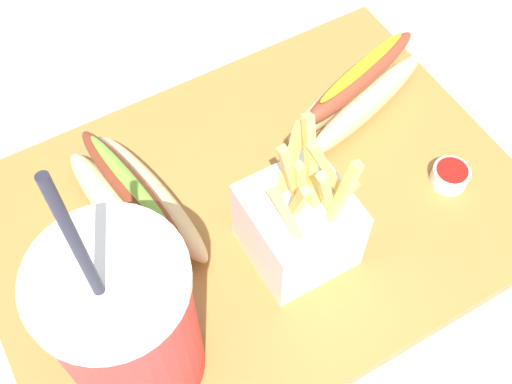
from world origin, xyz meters
TOP-DOWN VIEW (x-y plane):
  - ground_plane at (0.00, 0.00)m, footprint 2.40×2.40m
  - food_tray at (0.00, 0.00)m, footprint 0.48×0.34m
  - soda_cup at (0.15, 0.08)m, footprint 0.10×0.10m
  - fries_basket at (-0.01, 0.05)m, footprint 0.08×0.08m
  - hot_dog_1 at (-0.14, -0.05)m, footprint 0.18×0.10m
  - hot_dog_2 at (0.09, -0.05)m, footprint 0.09×0.17m
  - ketchup_cup_1 at (-0.17, 0.06)m, footprint 0.03×0.03m

SIDE VIEW (x-z plane):
  - ground_plane at x=0.00m, z-range -0.02..0.00m
  - food_tray at x=0.00m, z-range 0.00..0.02m
  - ketchup_cup_1 at x=-0.17m, z-range 0.02..0.04m
  - hot_dog_2 at x=0.09m, z-range 0.01..0.08m
  - hot_dog_1 at x=-0.14m, z-range 0.01..0.08m
  - fries_basket at x=-0.01m, z-range -0.01..0.14m
  - soda_cup at x=0.15m, z-range -0.03..0.23m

